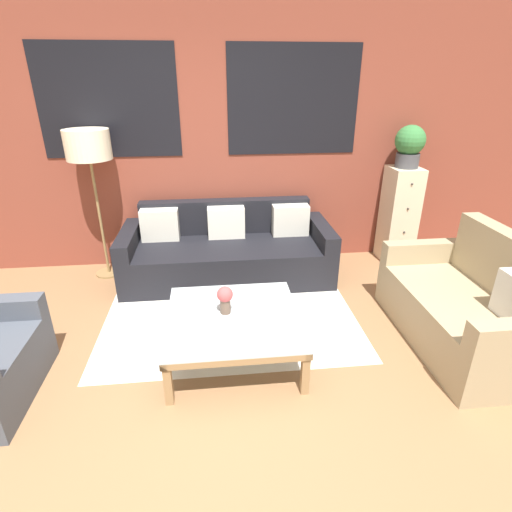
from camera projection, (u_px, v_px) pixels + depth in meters
ground_plane at (213, 407)px, 2.69m from camera, size 16.00×16.00×0.00m
wall_back_brick at (205, 140)px, 4.32m from camera, size 8.40×0.09×2.80m
rug at (230, 312)px, 3.76m from camera, size 2.28×1.74×0.00m
couch_dark at (228, 252)px, 4.36m from camera, size 2.21×0.88×0.78m
settee_vintage at (468, 308)px, 3.24m from camera, size 0.80×1.48×0.92m
coffee_table at (233, 321)px, 3.06m from camera, size 1.01×1.01×0.36m
floor_lamp at (88, 150)px, 3.95m from camera, size 0.44×0.44×1.57m
drawer_cabinet at (399, 215)px, 4.65m from camera, size 0.34×0.39×1.11m
potted_plant at (410, 145)px, 4.32m from camera, size 0.32×0.32×0.45m
flower_vase at (225, 298)px, 3.03m from camera, size 0.12×0.12×0.22m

